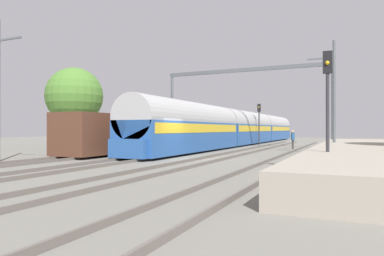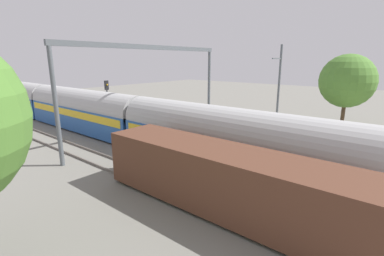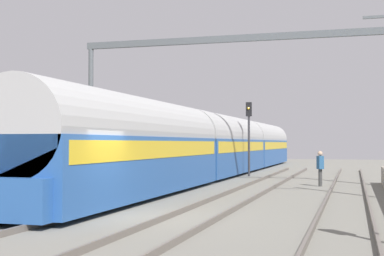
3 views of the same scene
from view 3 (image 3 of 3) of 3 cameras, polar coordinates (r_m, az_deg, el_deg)
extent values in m
plane|color=slate|center=(16.55, -6.69, -8.91)|extent=(120.00, 120.00, 0.00)
cube|color=#655D56|center=(17.78, -14.97, -8.09)|extent=(0.08, 60.00, 0.16)
cube|color=#655D56|center=(17.09, -10.80, -8.39)|extent=(0.08, 60.00, 0.16)
cube|color=#655D56|center=(16.09, -2.32, -8.85)|extent=(0.08, 60.00, 0.16)
cube|color=#655D56|center=(15.70, 2.72, -9.03)|extent=(0.08, 60.00, 0.16)
cube|color=#655D56|center=(15.31, 12.45, -9.18)|extent=(0.08, 60.00, 0.16)
cube|color=#655D56|center=(15.29, 17.90, -9.16)|extent=(0.08, 60.00, 0.16)
cube|color=#28569E|center=(22.15, -6.19, -3.76)|extent=(2.90, 16.00, 2.20)
cube|color=gold|center=(22.13, -6.19, -2.13)|extent=(2.93, 15.36, 0.64)
cylinder|color=#ACACAC|center=(22.13, -6.18, -0.40)|extent=(2.84, 16.00, 2.84)
cube|color=#28569E|center=(37.78, 3.24, -2.84)|extent=(2.90, 16.00, 2.20)
cube|color=gold|center=(37.77, 3.24, -1.88)|extent=(2.93, 15.36, 0.64)
cylinder|color=#ACACAC|center=(37.78, 3.24, -0.86)|extent=(2.84, 16.00, 2.84)
cube|color=#28569E|center=(53.85, 7.10, -2.43)|extent=(2.90, 16.00, 2.20)
cube|color=gold|center=(53.84, 7.10, -1.76)|extent=(2.93, 15.36, 0.64)
cylinder|color=#ACACAC|center=(53.84, 7.10, -1.05)|extent=(2.84, 16.00, 2.84)
cube|color=#28569E|center=(14.89, -18.38, -6.92)|extent=(2.40, 0.50, 1.10)
cube|color=#563323|center=(21.89, -18.61, -3.07)|extent=(2.80, 13.00, 2.70)
cube|color=black|center=(21.96, -18.64, -6.46)|extent=(2.52, 11.96, 0.10)
cylinder|color=#3D3D3D|center=(28.40, 12.86, -4.92)|extent=(0.24, 0.24, 0.85)
cube|color=#285684|center=(28.36, 12.85, -3.42)|extent=(0.38, 0.46, 0.64)
sphere|color=tan|center=(28.35, 12.84, -2.53)|extent=(0.24, 0.24, 0.24)
cylinder|color=#2D2D33|center=(36.21, 5.78, -1.84)|extent=(0.14, 0.14, 3.84)
cube|color=black|center=(36.28, 5.77, 1.90)|extent=(0.36, 0.20, 0.90)
sphere|color=yellow|center=(36.16, 5.74, 2.00)|extent=(0.16, 0.16, 0.16)
cylinder|color=#565C61|center=(32.65, -10.21, 1.35)|extent=(0.28, 0.28, 7.50)
cube|color=#565C61|center=(30.44, 3.80, 8.99)|extent=(16.59, 0.24, 0.36)
camera|label=1|loc=(5.46, 160.17, -1.85)|focal=32.82mm
camera|label=2|loc=(25.67, -45.49, 9.15)|focal=25.97mm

